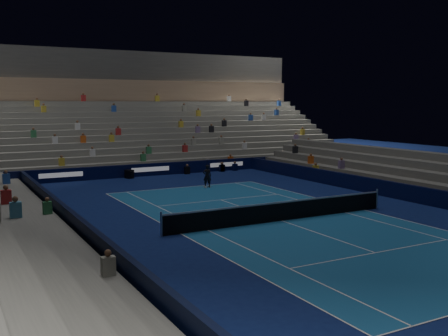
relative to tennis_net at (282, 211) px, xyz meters
name	(u,v)px	position (x,y,z in m)	size (l,w,h in m)	color
ground	(282,221)	(0.00, 0.00, -0.50)	(90.00, 90.00, 0.00)	#0D1B53
court_surface	(282,221)	(0.00, 0.00, -0.50)	(10.97, 23.77, 0.01)	#1A5790
sponsor_barrier_far	(150,170)	(0.00, 18.50, 0.00)	(44.00, 0.25, 1.00)	black
sponsor_barrier_east	(418,195)	(9.70, 0.00, 0.00)	(0.25, 37.00, 1.00)	black
sponsor_barrier_west	(86,234)	(-9.70, 0.00, 0.00)	(0.25, 37.00, 1.00)	black
grandstand_main	(114,129)	(0.00, 27.90, 2.87)	(44.00, 15.20, 11.20)	slate
tennis_net	(282,211)	(0.00, 0.00, 0.00)	(12.90, 0.10, 1.10)	#B2B2B7
tennis_player	(207,176)	(1.42, 11.05, 0.29)	(0.58, 0.38, 1.60)	black
broadcast_camera	(129,174)	(-1.91, 17.90, -0.16)	(0.66, 1.03, 0.66)	black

